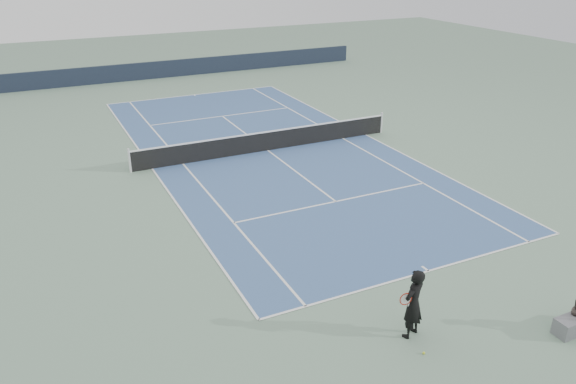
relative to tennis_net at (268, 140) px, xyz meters
name	(u,v)px	position (x,y,z in m)	size (l,w,h in m)	color
ground	(268,151)	(0.00, 0.00, -0.50)	(80.00, 80.00, 0.00)	slate
court_surface	(268,150)	(0.00, 0.00, -0.50)	(10.97, 23.77, 0.01)	#395787
tennis_net	(268,140)	(0.00, 0.00, 0.00)	(12.90, 0.10, 1.07)	silver
windscreen_far	(169,69)	(0.00, 17.88, 0.10)	(30.00, 0.25, 1.20)	black
tennis_player	(413,304)	(-2.31, -14.06, 0.43)	(0.87, 0.73, 1.86)	black
tennis_ball	(424,353)	(-2.46, -14.80, -0.47)	(0.07, 0.07, 0.07)	#D0DF2D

